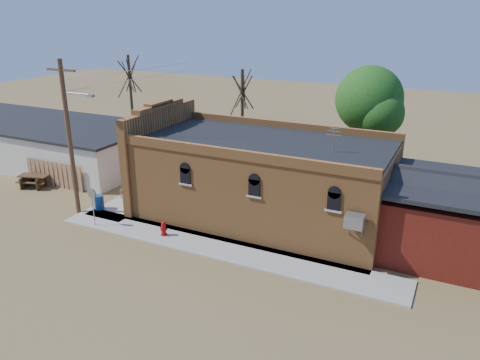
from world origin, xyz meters
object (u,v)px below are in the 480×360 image
at_px(brick_bar, 258,178).
at_px(stop_sign, 92,197).
at_px(utility_pole, 70,135).
at_px(picnic_table, 34,179).
at_px(trash_barrel, 99,202).
at_px(fire_hydrant, 164,228).

bearing_deg(brick_bar, stop_sign, -145.05).
height_order(utility_pole, stop_sign, utility_pole).
distance_m(utility_pole, picnic_table, 7.57).
distance_m(stop_sign, picnic_table, 8.75).
bearing_deg(trash_barrel, stop_sign, -54.57).
distance_m(utility_pole, stop_sign, 3.84).
relative_size(brick_bar, stop_sign, 7.45).
height_order(trash_barrel, picnic_table, trash_barrel).
relative_size(brick_bar, fire_hydrant, 20.69).
relative_size(brick_bar, utility_pole, 1.82).
xyz_separation_m(fire_hydrant, picnic_table, (-12.34, 2.39, 0.08)).
distance_m(fire_hydrant, trash_barrel, 5.67).
relative_size(utility_pole, picnic_table, 3.79).
xyz_separation_m(utility_pole, stop_sign, (2.17, -1.03, -3.00)).
distance_m(trash_barrel, picnic_table, 6.90).
distance_m(stop_sign, trash_barrel, 2.60).
height_order(fire_hydrant, stop_sign, stop_sign).
height_order(stop_sign, picnic_table, stop_sign).
bearing_deg(trash_barrel, brick_bar, 21.20).
bearing_deg(trash_barrel, picnic_table, 170.20).
xyz_separation_m(fire_hydrant, stop_sign, (-4.22, -0.64, 1.30)).
distance_m(brick_bar, trash_barrel, 9.76).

